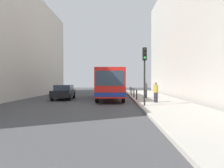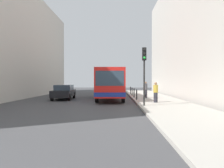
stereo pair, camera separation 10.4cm
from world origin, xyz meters
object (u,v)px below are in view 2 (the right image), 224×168
(car_behind_bus, at_px, (116,88))
(traffic_light, at_px, (144,65))
(bollard_far, at_px, (132,91))
(bollard_farthest, at_px, (130,90))
(pedestrian_mid_sidewalk, at_px, (146,90))
(car_beside_bus, at_px, (64,92))
(bollard_near, at_px, (137,95))
(bus, at_px, (110,82))
(pedestrian_near_signal, at_px, (156,92))
(bollard_mid, at_px, (134,93))

(car_behind_bus, distance_m, traffic_light, 17.12)
(traffic_light, xyz_separation_m, bollard_far, (-0.10, 9.89, -2.38))
(traffic_light, bearing_deg, bollard_farthest, 90.45)
(pedestrian_mid_sidewalk, bearing_deg, car_beside_bus, -0.25)
(car_beside_bus, distance_m, bollard_near, 7.52)
(bollard_far, xyz_separation_m, bollard_farthest, (0.00, 2.75, 0.00))
(pedestrian_mid_sidewalk, bearing_deg, bollard_near, 61.12)
(car_beside_bus, relative_size, pedestrian_mid_sidewalk, 2.68)
(pedestrian_mid_sidewalk, bearing_deg, car_behind_bus, -76.04)
(bollard_far, bearing_deg, traffic_light, -89.42)
(bollard_far, bearing_deg, bus, -132.93)
(bus, bearing_deg, bollard_far, -134.01)
(bus, distance_m, pedestrian_mid_sidewalk, 3.75)
(car_behind_bus, distance_m, pedestrian_near_signal, 15.05)
(car_behind_bus, bearing_deg, pedestrian_mid_sidewalk, 106.67)
(bus, height_order, pedestrian_near_signal, bus)
(bollard_mid, bearing_deg, car_beside_bus, -174.01)
(car_behind_bus, bearing_deg, bollard_farthest, 113.85)
(car_beside_bus, xyz_separation_m, pedestrian_near_signal, (8.57, -4.22, 0.18))
(bollard_near, bearing_deg, bus, 131.47)
(car_beside_bus, distance_m, bollard_mid, 7.29)
(car_behind_bus, xyz_separation_m, traffic_light, (1.95, -16.86, 2.22))
(pedestrian_mid_sidewalk, bearing_deg, bollard_farthest, -81.52)
(car_beside_bus, distance_m, pedestrian_mid_sidewalk, 8.41)
(traffic_light, xyz_separation_m, bollard_mid, (-0.10, 7.14, -2.38))
(pedestrian_near_signal, bearing_deg, bollard_mid, -31.31)
(bollard_farthest, height_order, pedestrian_near_signal, pedestrian_near_signal)
(car_behind_bus, bearing_deg, bollard_near, 98.65)
(bollard_farthest, bearing_deg, car_beside_bus, -139.17)
(pedestrian_near_signal, bearing_deg, car_behind_bus, -33.98)
(bollard_near, xyz_separation_m, bollard_farthest, (0.00, 8.25, 0.00))
(bollard_far, bearing_deg, car_beside_bus, -154.15)
(car_behind_bus, bearing_deg, bus, 86.40)
(car_beside_bus, xyz_separation_m, bollard_farthest, (7.25, 6.26, -0.16))
(bus, bearing_deg, pedestrian_mid_sidewalk, 171.05)
(bus, xyz_separation_m, car_behind_bus, (0.65, 9.66, -0.94))
(bollard_far, bearing_deg, pedestrian_near_signal, -80.33)
(pedestrian_near_signal, bearing_deg, traffic_light, 104.36)
(bollard_near, bearing_deg, bollard_farthest, 90.00)
(car_beside_bus, bearing_deg, bollard_farthest, -142.36)
(traffic_light, height_order, bollard_mid, traffic_light)
(car_behind_bus, distance_m, bollard_near, 12.61)
(bus, distance_m, pedestrian_near_signal, 6.38)
(bollard_near, bearing_deg, bollard_far, 90.00)
(traffic_light, height_order, bollard_farthest, traffic_light)
(car_beside_bus, height_order, traffic_light, traffic_light)
(bus, distance_m, car_beside_bus, 4.92)
(bus, bearing_deg, bollard_near, 130.39)
(bollard_far, height_order, bollard_farthest, same)
(traffic_light, relative_size, bollard_far, 4.32)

